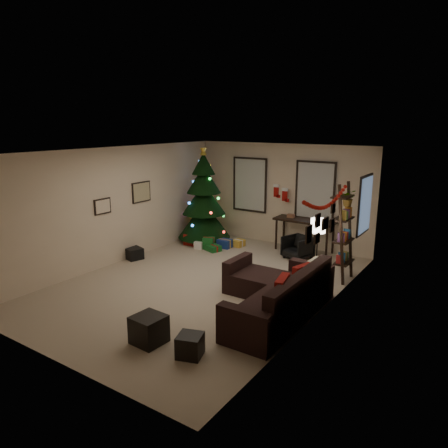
{
  "coord_description": "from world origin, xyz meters",
  "views": [
    {
      "loc": [
        4.89,
        -6.58,
        3.24
      ],
      "look_at": [
        0.1,
        0.6,
        1.15
      ],
      "focal_mm": 33.9,
      "sensor_mm": 36.0,
      "label": 1
    }
  ],
  "objects_px": {
    "christmas_tree": "(204,202)",
    "desk_chair": "(298,247)",
    "sofa": "(277,296)",
    "desk": "(305,223)",
    "bookshelf": "(345,234)"
  },
  "relations": [
    {
      "from": "christmas_tree",
      "to": "desk_chair",
      "type": "height_order",
      "value": "christmas_tree"
    },
    {
      "from": "sofa",
      "to": "bookshelf",
      "type": "height_order",
      "value": "bookshelf"
    },
    {
      "from": "christmas_tree",
      "to": "bookshelf",
      "type": "xyz_separation_m",
      "value": [
        4.14,
        -0.75,
        -0.11
      ]
    },
    {
      "from": "sofa",
      "to": "desk",
      "type": "relative_size",
      "value": 1.74
    },
    {
      "from": "desk_chair",
      "to": "bookshelf",
      "type": "bearing_deg",
      "value": -11.17
    },
    {
      "from": "christmas_tree",
      "to": "bookshelf",
      "type": "height_order",
      "value": "christmas_tree"
    },
    {
      "from": "desk",
      "to": "bookshelf",
      "type": "height_order",
      "value": "bookshelf"
    },
    {
      "from": "desk_chair",
      "to": "sofa",
      "type": "bearing_deg",
      "value": -53.68
    },
    {
      "from": "sofa",
      "to": "christmas_tree",
      "type": "bearing_deg",
      "value": 142.02
    },
    {
      "from": "christmas_tree",
      "to": "bookshelf",
      "type": "distance_m",
      "value": 4.21
    },
    {
      "from": "sofa",
      "to": "bookshelf",
      "type": "distance_m",
      "value": 2.29
    },
    {
      "from": "desk",
      "to": "bookshelf",
      "type": "distance_m",
      "value": 2.09
    },
    {
      "from": "desk",
      "to": "desk_chair",
      "type": "xyz_separation_m",
      "value": [
        0.12,
        -0.65,
        -0.46
      ]
    },
    {
      "from": "bookshelf",
      "to": "desk",
      "type": "bearing_deg",
      "value": 135.79
    },
    {
      "from": "christmas_tree",
      "to": "desk_chair",
      "type": "xyz_separation_m",
      "value": [
        2.77,
        0.05,
        -0.82
      ]
    }
  ]
}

